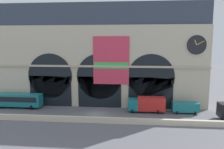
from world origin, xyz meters
TOP-DOWN VIEW (x-y plane):
  - ground_plane at (0.00, 0.00)m, footprint 200.00×200.00m
  - quay_parapet_wall at (0.00, -4.59)m, footprint 90.00×0.70m
  - station_building at (0.03, 7.19)m, footprint 46.66×4.79m
  - bus_west at (-18.06, 2.86)m, footprint 11.00×3.25m
  - box_truck_mideast at (10.19, 2.38)m, footprint 7.50×2.91m
  - van_east at (17.91, 2.46)m, footprint 5.20×2.48m

SIDE VIEW (x-z plane):
  - ground_plane at x=0.00m, z-range 0.00..0.00m
  - quay_parapet_wall at x=0.00m, z-range 0.00..1.02m
  - van_east at x=17.91m, z-range 0.15..2.35m
  - box_truck_mideast at x=10.19m, z-range 0.14..3.26m
  - bus_west at x=-18.06m, z-range 0.23..3.33m
  - station_building at x=0.03m, z-range -0.39..22.36m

